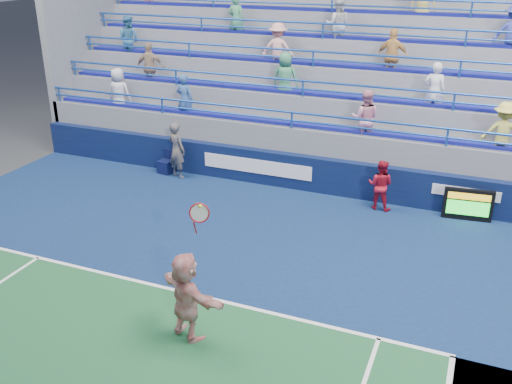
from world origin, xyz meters
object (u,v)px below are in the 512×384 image
at_px(judge_chair, 166,166).
at_px(line_judge, 177,150).
at_px(serve_speed_board, 468,205).
at_px(tennis_player, 186,296).
at_px(ball_girl, 380,185).

bearing_deg(judge_chair, line_judge, -17.05).
relative_size(serve_speed_board, judge_chair, 1.68).
height_order(judge_chair, line_judge, line_judge).
bearing_deg(tennis_player, ball_girl, 72.70).
relative_size(serve_speed_board, tennis_player, 0.46).
relative_size(judge_chair, line_judge, 0.42).
relative_size(serve_speed_board, ball_girl, 0.89).
bearing_deg(serve_speed_board, line_judge, -178.99).
relative_size(tennis_player, ball_girl, 1.95).
xyz_separation_m(serve_speed_board, ball_girl, (-2.37, -0.18, 0.28)).
bearing_deg(tennis_player, judge_chair, 123.15).
relative_size(tennis_player, line_judge, 1.55).
xyz_separation_m(tennis_player, ball_girl, (2.25, 7.21, -0.16)).
height_order(serve_speed_board, ball_girl, ball_girl).
height_order(judge_chair, ball_girl, ball_girl).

